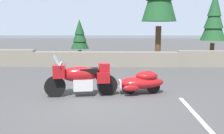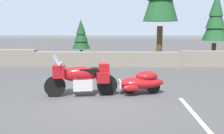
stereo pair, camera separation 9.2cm
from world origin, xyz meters
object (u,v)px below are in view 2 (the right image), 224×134
object	(u,v)px
car_shaped_trailer	(141,82)
pine_tree_secondary	(216,18)
touring_motorcycle	(81,77)
pine_tree_far_right	(81,36)

from	to	relation	value
car_shaped_trailer	pine_tree_secondary	distance (m)	8.66
touring_motorcycle	pine_tree_secondary	bearing A→B (deg)	45.98
pine_tree_secondary	pine_tree_far_right	size ratio (longest dim) A/B	1.61
touring_motorcycle	car_shaped_trailer	bearing A→B (deg)	8.54
pine_tree_secondary	touring_motorcycle	bearing A→B (deg)	-134.02
touring_motorcycle	pine_tree_far_right	xyz separation A→B (m)	(-1.13, 7.40, 1.03)
car_shaped_trailer	pine_tree_secondary	size ratio (longest dim) A/B	0.52
touring_motorcycle	car_shaped_trailer	size ratio (longest dim) A/B	1.03
touring_motorcycle	pine_tree_secondary	distance (m)	10.04
car_shaped_trailer	pine_tree_secondary	bearing A→B (deg)	54.20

